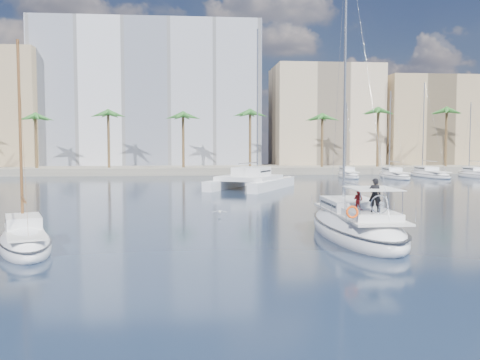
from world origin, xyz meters
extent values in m
plane|color=black|center=(0.00, 0.00, 0.00)|extent=(160.00, 160.00, 0.00)
cube|color=gray|center=(0.00, 61.00, 0.60)|extent=(120.00, 14.00, 1.20)
cube|color=silver|center=(-12.00, 73.00, 14.00)|extent=(42.00, 16.00, 28.00)
cube|color=#CEB494|center=(22.00, 70.00, 10.00)|extent=(20.00, 14.00, 20.00)
cube|color=tan|center=(42.00, 68.00, 9.00)|extent=(18.00, 12.00, 18.00)
cylinder|color=brown|center=(-34.00, 57.00, 5.25)|extent=(0.44, 0.44, 10.50)
sphere|color=#2B6926|center=(-34.00, 57.00, 10.50)|extent=(3.60, 3.60, 3.60)
cylinder|color=brown|center=(0.00, 57.00, 5.25)|extent=(0.44, 0.44, 10.50)
sphere|color=#2B6926|center=(0.00, 57.00, 10.50)|extent=(3.60, 3.60, 3.60)
cylinder|color=brown|center=(34.00, 57.00, 5.25)|extent=(0.44, 0.44, 10.50)
sphere|color=#2B6926|center=(34.00, 57.00, 10.50)|extent=(3.60, 3.60, 3.60)
ellipsoid|color=white|center=(5.14, -3.52, 0.38)|extent=(4.11, 12.57, 2.60)
ellipsoid|color=black|center=(5.14, -3.52, 0.75)|extent=(4.15, 12.69, 0.18)
cube|color=silver|center=(5.14, -3.76, 1.37)|extent=(2.93, 9.42, 0.12)
cube|color=white|center=(5.16, -2.32, 1.73)|extent=(2.72, 4.12, 0.60)
cube|color=black|center=(5.16, -2.32, 1.75)|extent=(2.74, 3.64, 0.14)
cylinder|color=#B7BABF|center=(5.17, -0.87, 9.64)|extent=(0.15, 0.15, 16.43)
cylinder|color=#B7BABF|center=(5.14, -3.40, 2.93)|extent=(0.16, 5.06, 0.11)
cube|color=white|center=(5.12, -6.17, 1.61)|extent=(2.41, 3.16, 0.36)
cube|color=silver|center=(5.12, -6.29, 2.98)|extent=(2.41, 3.16, 0.04)
torus|color=silver|center=(5.11, -7.38, 2.28)|extent=(0.96, 0.07, 0.96)
torus|color=#FF4C0D|center=(3.57, -7.84, 1.98)|extent=(0.63, 0.20, 0.64)
imported|color=black|center=(5.14, -6.57, 2.66)|extent=(0.71, 0.54, 1.74)
imported|color=maroon|center=(4.56, -5.66, 2.33)|extent=(0.67, 0.67, 1.09)
ellipsoid|color=white|center=(-12.52, -5.68, 0.27)|extent=(4.89, 8.16, 1.83)
ellipsoid|color=black|center=(-12.52, -5.68, 0.53)|extent=(4.94, 8.24, 0.18)
cube|color=silver|center=(-12.47, -5.82, 0.96)|extent=(3.58, 6.09, 0.12)
cube|color=white|center=(-12.77, -4.97, 1.32)|extent=(2.40, 2.95, 0.60)
cube|color=black|center=(-12.77, -4.97, 1.34)|extent=(2.32, 2.67, 0.14)
cylinder|color=brown|center=(-13.07, -4.12, 5.84)|extent=(0.15, 0.15, 9.63)
cylinder|color=brown|center=(-12.55, -5.60, 2.52)|extent=(1.15, 3.01, 0.11)
cube|color=white|center=(0.56, 30.06, 0.55)|extent=(7.15, 11.97, 1.10)
cube|color=white|center=(5.21, 27.58, 0.55)|extent=(7.15, 11.97, 1.10)
cube|color=white|center=(2.58, 28.25, 1.30)|extent=(8.52, 9.04, 0.50)
cube|color=white|center=(2.89, 28.82, 2.00)|extent=(4.96, 5.10, 1.00)
cube|color=black|center=(2.89, 28.82, 2.05)|extent=(4.74, 4.65, 0.18)
cylinder|color=#B7BABF|center=(3.80, 30.53, 10.12)|extent=(0.18, 0.18, 17.24)
ellipsoid|color=silver|center=(-2.13, 5.74, 0.30)|extent=(0.23, 0.43, 0.20)
sphere|color=silver|center=(-2.13, 5.95, 0.32)|extent=(0.11, 0.11, 0.11)
cube|color=gray|center=(-2.44, 5.74, 0.33)|extent=(0.50, 0.18, 0.12)
cube|color=gray|center=(-1.82, 5.74, 0.33)|extent=(0.50, 0.18, 0.12)
camera|label=1|loc=(-4.29, -32.97, 5.34)|focal=40.00mm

